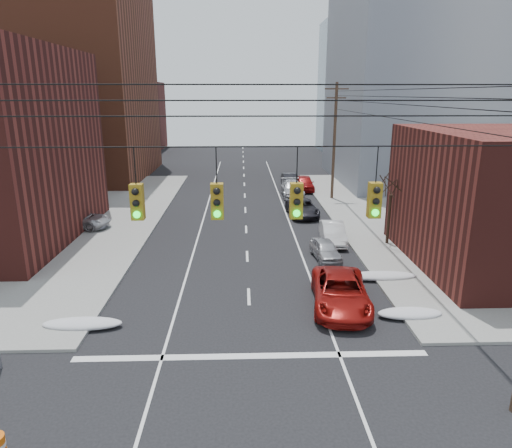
{
  "coord_description": "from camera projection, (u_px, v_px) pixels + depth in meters",
  "views": [
    {
      "loc": [
        -0.32,
        -9.34,
        9.97
      ],
      "look_at": [
        0.47,
        14.99,
        3.0
      ],
      "focal_mm": 32.0,
      "sensor_mm": 36.0,
      "label": 1
    }
  ],
  "objects": [
    {
      "name": "building_brick_tall",
      "position": [
        37.0,
        49.0,
        52.98
      ],
      "size": [
        24.0,
        20.0,
        30.0
      ],
      "primitive_type": "cube",
      "color": "brown",
      "rests_on": "ground"
    },
    {
      "name": "building_brick_far",
      "position": [
        95.0,
        117.0,
        80.37
      ],
      "size": [
        22.0,
        18.0,
        12.0
      ],
      "primitive_type": "cube",
      "color": "#4E1B17",
      "rests_on": "ground"
    },
    {
      "name": "building_office",
      "position": [
        439.0,
        70.0,
        51.25
      ],
      "size": [
        22.0,
        20.0,
        25.0
      ],
      "primitive_type": "cube",
      "color": "gray",
      "rests_on": "ground"
    },
    {
      "name": "building_glass",
      "position": [
        385.0,
        87.0,
        76.71
      ],
      "size": [
        20.0,
        18.0,
        22.0
      ],
      "primitive_type": "cube",
      "color": "gray",
      "rests_on": "ground"
    },
    {
      "name": "utility_pole_far",
      "position": [
        334.0,
        140.0,
        43.07
      ],
      "size": [
        2.2,
        0.28,
        11.0
      ],
      "color": "#473323",
      "rests_on": "ground"
    },
    {
      "name": "traffic_signals",
      "position": [
        257.0,
        199.0,
        12.61
      ],
      "size": [
        17.0,
        0.42,
        2.02
      ],
      "color": "black",
      "rests_on": "ground"
    },
    {
      "name": "bare_tree",
      "position": [
        389.0,
        212.0,
        30.61
      ],
      "size": [
        2.09,
        2.2,
        4.93
      ],
      "color": "black",
      "rests_on": "ground"
    },
    {
      "name": "snow_nw",
      "position": [
        82.0,
        324.0,
        20.09
      ],
      "size": [
        3.5,
        1.08,
        0.42
      ],
      "primitive_type": "ellipsoid",
      "color": "silver",
      "rests_on": "ground"
    },
    {
      "name": "snow_ne",
      "position": [
        410.0,
        313.0,
        21.03
      ],
      "size": [
        3.0,
        1.08,
        0.42
      ],
      "primitive_type": "ellipsoid",
      "color": "silver",
      "rests_on": "ground"
    },
    {
      "name": "snow_east_far",
      "position": [
        381.0,
        276.0,
        25.35
      ],
      "size": [
        4.0,
        1.08,
        0.42
      ],
      "primitive_type": "ellipsoid",
      "color": "silver",
      "rests_on": "ground"
    },
    {
      "name": "red_pickup",
      "position": [
        340.0,
        292.0,
        21.94
      ],
      "size": [
        3.21,
        5.9,
        1.57
      ],
      "primitive_type": "imported",
      "rotation": [
        0.0,
        0.0,
        -0.11
      ],
      "color": "maroon",
      "rests_on": "ground"
    },
    {
      "name": "parked_car_a",
      "position": [
        325.0,
        250.0,
        28.41
      ],
      "size": [
        1.78,
        3.69,
        1.22
      ],
      "primitive_type": "imported",
      "rotation": [
        0.0,
        0.0,
        0.1
      ],
      "color": "#AAAAAF",
      "rests_on": "ground"
    },
    {
      "name": "parked_car_b",
      "position": [
        333.0,
        233.0,
        31.53
      ],
      "size": [
        1.75,
        4.34,
        1.4
      ],
      "primitive_type": "imported",
      "rotation": [
        0.0,
        0.0,
        -0.06
      ],
      "color": "silver",
      "rests_on": "ground"
    },
    {
      "name": "parked_car_c",
      "position": [
        302.0,
        208.0,
        38.49
      ],
      "size": [
        2.59,
        5.06,
        1.37
      ],
      "primitive_type": "imported",
      "rotation": [
        0.0,
        0.0,
        0.07
      ],
      "color": "black",
      "rests_on": "ground"
    },
    {
      "name": "parked_car_d",
      "position": [
        292.0,
        189.0,
        45.98
      ],
      "size": [
        2.14,
        5.2,
        1.51
      ],
      "primitive_type": "imported",
      "rotation": [
        0.0,
        0.0,
        -0.01
      ],
      "color": "#ACACB0",
      "rests_on": "ground"
    },
    {
      "name": "parked_car_e",
      "position": [
        304.0,
        183.0,
        48.62
      ],
      "size": [
        1.98,
        4.65,
        1.57
      ],
      "primitive_type": "imported",
      "rotation": [
        0.0,
        0.0,
        -0.03
      ],
      "color": "maroon",
      "rests_on": "ground"
    },
    {
      "name": "parked_car_f",
      "position": [
        290.0,
        181.0,
        50.31
      ],
      "size": [
        1.78,
        4.54,
        1.47
      ],
      "primitive_type": "imported",
      "rotation": [
        0.0,
        0.0,
        0.05
      ],
      "color": "black",
      "rests_on": "ground"
    },
    {
      "name": "lot_car_a",
      "position": [
        54.0,
        218.0,
        34.39
      ],
      "size": [
        4.82,
        2.58,
        1.51
      ],
      "primitive_type": "imported",
      "rotation": [
        0.0,
        0.0,
        1.35
      ],
      "color": "silver",
      "rests_on": "sidewalk_nw"
    },
    {
      "name": "lot_car_b",
      "position": [
        78.0,
        219.0,
        34.48
      ],
      "size": [
        5.06,
        2.89,
        1.33
      ],
      "primitive_type": "imported",
      "rotation": [
        0.0,
        0.0,
        1.42
      ],
      "color": "#A7A7AC",
      "rests_on": "sidewalk_nw"
    },
    {
      "name": "lot_car_d",
      "position": [
        3.0,
        219.0,
        34.62
      ],
      "size": [
        4.29,
        2.67,
        1.36
      ],
      "primitive_type": "imported",
      "rotation": [
        0.0,
        0.0,
        1.29
      ],
      "color": "#AFB0B4",
      "rests_on": "sidewalk_nw"
    }
  ]
}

